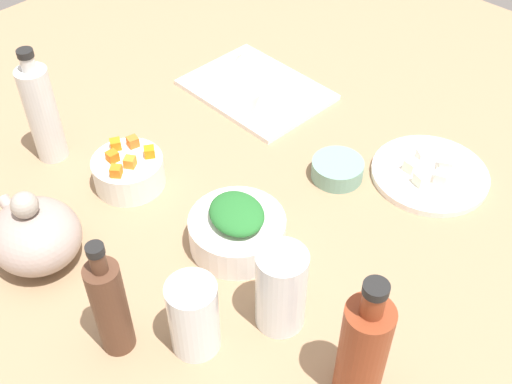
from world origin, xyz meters
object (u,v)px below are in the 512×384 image
(teapot, at_px, (35,235))
(bottle_1, at_px, (110,306))
(drinking_glass_0, at_px, (281,289))
(drinking_glass_2, at_px, (194,317))
(cutting_board, at_px, (256,90))
(bottle_2, at_px, (42,113))
(bowl_small_side, at_px, (337,169))
(plate_tofu, at_px, (430,174))
(bowl_carrots, at_px, (129,172))
(bottle_0, at_px, (363,350))
(bowl_greens, at_px, (237,232))

(teapot, relative_size, bottle_1, 0.80)
(drinking_glass_0, xyz_separation_m, drinking_glass_2, (0.06, 0.11, -0.01))
(cutting_board, height_order, teapot, teapot)
(teapot, distance_m, bottle_1, 0.22)
(drinking_glass_0, distance_m, drinking_glass_2, 0.12)
(bottle_1, distance_m, drinking_glass_2, 0.11)
(cutting_board, relative_size, drinking_glass_0, 2.04)
(drinking_glass_2, bearing_deg, bottle_2, -10.41)
(bowl_small_side, distance_m, bottle_1, 0.49)
(teapot, bearing_deg, plate_tofu, -120.00)
(teapot, distance_m, drinking_glass_2, 0.30)
(bowl_small_side, bearing_deg, drinking_glass_0, 113.89)
(drinking_glass_0, bearing_deg, teapot, 26.40)
(bottle_2, xyz_separation_m, drinking_glass_2, (-0.49, 0.09, -0.03))
(bowl_carrots, height_order, bottle_0, bottle_0)
(bowl_carrots, xyz_separation_m, bottle_1, (-0.25, 0.22, 0.06))
(bowl_small_side, distance_m, drinking_glass_2, 0.42)
(bottle_1, height_order, drinking_glass_2, bottle_1)
(bowl_carrots, bearing_deg, plate_tofu, -134.35)
(bowl_greens, distance_m, bowl_carrots, 0.24)
(cutting_board, height_order, bowl_small_side, bowl_small_side)
(bottle_1, bearing_deg, drinking_glass_2, -136.23)
(cutting_board, bearing_deg, drinking_glass_2, 125.93)
(bowl_carrots, height_order, drinking_glass_0, drinking_glass_0)
(bottle_1, xyz_separation_m, drinking_glass_0, (-0.14, -0.19, -0.02))
(drinking_glass_2, bearing_deg, bowl_small_side, -79.67)
(bowl_small_side, bearing_deg, teapot, 65.18)
(plate_tofu, distance_m, bottle_0, 0.46)
(teapot, bearing_deg, drinking_glass_2, -167.88)
(bottle_2, relative_size, drinking_glass_2, 1.80)
(bottle_1, bearing_deg, drinking_glass_0, -126.13)
(bowl_carrots, bearing_deg, drinking_glass_2, 156.74)
(bottle_1, relative_size, drinking_glass_0, 1.48)
(bowl_greens, distance_m, drinking_glass_2, 0.20)
(bowl_small_side, xyz_separation_m, drinking_glass_2, (-0.07, 0.41, 0.04))
(plate_tofu, bearing_deg, bottle_0, 110.32)
(drinking_glass_2, bearing_deg, bottle_1, 43.77)
(plate_tofu, height_order, drinking_glass_2, drinking_glass_2)
(bowl_greens, xyz_separation_m, bottle_0, (-0.29, 0.07, 0.06))
(teapot, bearing_deg, cutting_board, -82.99)
(cutting_board, distance_m, bottle_0, 0.70)
(bowl_greens, distance_m, bowl_small_side, 0.24)
(plate_tofu, xyz_separation_m, bottle_0, (-0.16, 0.42, 0.08))
(bottle_1, bearing_deg, bowl_greens, -87.45)
(bowl_greens, height_order, bowl_carrots, same)
(cutting_board, relative_size, bowl_greens, 1.83)
(drinking_glass_0, bearing_deg, bowl_greens, -22.31)
(bottle_0, xyz_separation_m, drinking_glass_2, (0.20, 0.10, -0.03))
(bottle_0, bearing_deg, cutting_board, -35.28)
(cutting_board, height_order, bowl_carrots, bowl_carrots)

